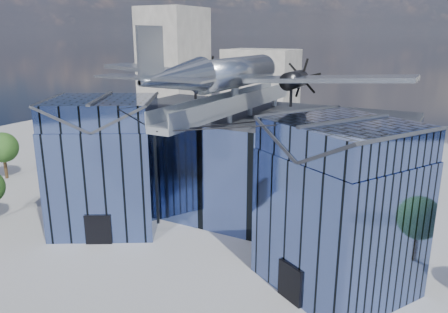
% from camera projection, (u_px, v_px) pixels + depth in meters
% --- Properties ---
extents(ground_plane, '(120.00, 120.00, 0.00)m').
position_uv_depth(ground_plane, '(213.00, 244.00, 36.82)').
color(ground_plane, gray).
extents(museum, '(32.88, 24.50, 17.60)m').
position_uv_depth(museum, '(244.00, 164.00, 40.23)').
color(museum, '#485B92').
rests_on(museum, ground).
extents(bg_towers, '(77.00, 24.50, 26.00)m').
position_uv_depth(bg_towers, '(363.00, 76.00, 76.13)').
color(bg_towers, gray).
rests_on(bg_towers, ground).
extents(tree_side_w, '(4.01, 4.01, 5.72)m').
position_uv_depth(tree_side_w, '(3.00, 148.00, 52.54)').
color(tree_side_w, '#312313').
rests_on(tree_side_w, ground).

